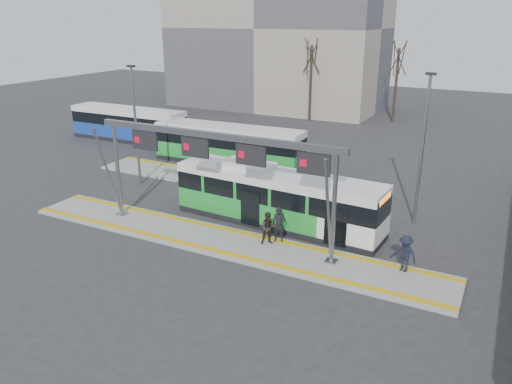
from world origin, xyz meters
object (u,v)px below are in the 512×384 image
passenger_c (405,254)px  hero_bus (277,198)px  passenger_b (269,228)px  passenger_a (279,225)px  gantry (215,155)px

passenger_c → hero_bus: bearing=-178.3°
passenger_b → passenger_c: bearing=-35.7°
passenger_a → passenger_b: passenger_a is taller
gantry → hero_bus: (1.75, 3.08, -2.88)m
gantry → passenger_a: bearing=16.1°
passenger_a → gantry: bearing=175.0°
hero_bus → passenger_c: bearing=-15.2°
gantry → hero_bus: bearing=60.5°
passenger_b → passenger_c: passenger_c is taller
hero_bus → passenger_a: (1.18, -2.24, -0.39)m
passenger_a → passenger_c: (5.94, -0.18, -0.06)m
passenger_b → gantry: bearing=151.3°
gantry → passenger_b: size_ratio=8.22×
hero_bus → passenger_b: hero_bus is taller
hero_bus → passenger_b: 2.83m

